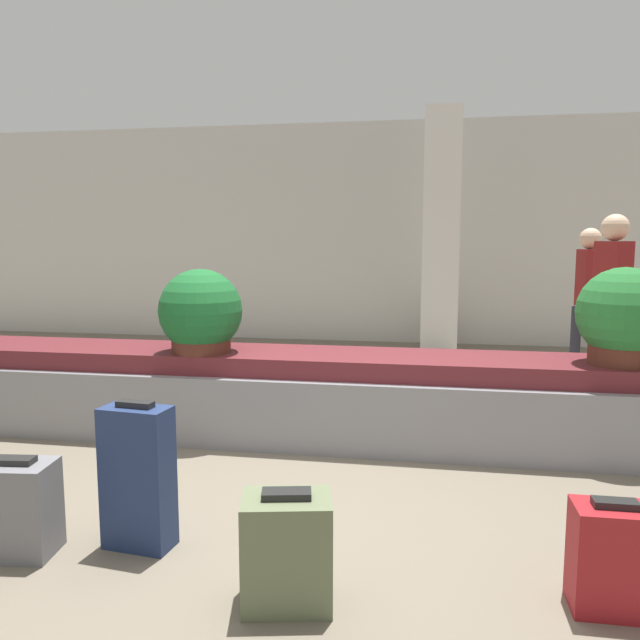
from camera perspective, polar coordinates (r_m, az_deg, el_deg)
ground_plane at (r=3.65m, az=-3.89°, el=-17.17°), size 18.00×18.00×0.00m
back_wall at (r=9.26m, az=5.07°, el=7.89°), size 18.00×0.06×3.20m
carousel at (r=4.80m, az=0.00°, el=-7.06°), size 8.29×0.85×0.66m
pillar at (r=8.43m, az=11.00°, el=7.83°), size 0.47×0.47×3.20m
suitcase_1 at (r=3.46m, az=-26.00°, el=-15.21°), size 0.39×0.29×0.48m
suitcase_2 at (r=3.28m, az=-16.31°, el=-13.61°), size 0.35×0.21×0.74m
suitcase_3 at (r=2.97m, az=25.13°, el=-19.11°), size 0.32×0.22×0.47m
suitcase_4 at (r=2.76m, az=-3.04°, el=-20.28°), size 0.42×0.34×0.49m
potted_plant_0 at (r=4.79m, az=-10.86°, el=0.56°), size 0.63×0.63×0.63m
potted_plant_1 at (r=4.70m, az=26.01°, el=0.18°), size 0.62×0.62×0.67m
traveler_0 at (r=7.40m, az=23.28°, el=2.59°), size 0.31×0.34×1.64m
traveler_1 at (r=6.30m, az=25.10°, el=2.46°), size 0.31×0.37×1.74m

